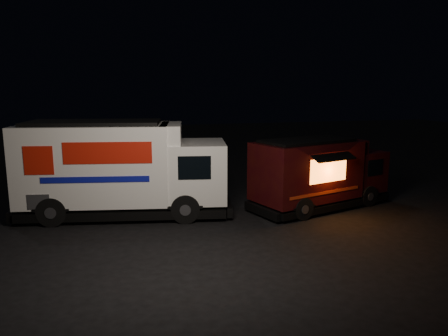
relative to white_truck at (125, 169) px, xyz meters
The scene contains 3 objects.
ground 4.04m from the white_truck, 42.60° to the right, with size 80.00×80.00×0.00m, color black.
white_truck is the anchor object (origin of this frame).
red_truck 7.60m from the white_truck, ahead, with size 5.96×2.19×2.77m, color #340C09, non-canonical shape.
Camera 1 is at (-3.12, -13.79, 4.78)m, focal length 35.00 mm.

